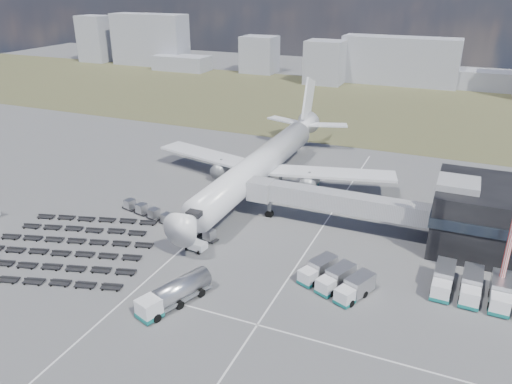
% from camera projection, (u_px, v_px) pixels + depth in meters
% --- Properties ---
extents(ground, '(420.00, 420.00, 0.00)m').
position_uv_depth(ground, '(178.00, 265.00, 73.09)').
color(ground, '#565659').
rests_on(ground, ground).
extents(grass_strip, '(420.00, 90.00, 0.01)m').
position_uv_depth(grass_strip, '(352.00, 105.00, 166.03)').
color(grass_strip, brown).
rests_on(grass_strip, ground).
extents(lane_markings, '(47.12, 110.00, 0.01)m').
position_uv_depth(lane_markings, '(247.00, 269.00, 72.09)').
color(lane_markings, silver).
rests_on(lane_markings, ground).
extents(jet_bridge, '(30.30, 3.80, 7.05)m').
position_uv_depth(jet_bridge, '(324.00, 199.00, 82.60)').
color(jet_bridge, '#939399').
rests_on(jet_bridge, ground).
extents(airliner, '(51.59, 64.53, 17.62)m').
position_uv_depth(airliner, '(263.00, 163.00, 98.36)').
color(airliner, white).
rests_on(airliner, ground).
extents(skyline, '(302.02, 25.43, 24.36)m').
position_uv_depth(skyline, '(415.00, 60.00, 191.31)').
color(skyline, '#9798A4').
rests_on(skyline, ground).
extents(fuel_tanker, '(6.03, 10.81, 3.40)m').
position_uv_depth(fuel_tanker, '(174.00, 293.00, 63.69)').
color(fuel_tanker, white).
rests_on(fuel_tanker, ground).
extents(pushback_tug, '(3.47, 2.22, 1.47)m').
position_uv_depth(pushback_tug, '(196.00, 246.00, 76.94)').
color(pushback_tug, white).
rests_on(pushback_tug, ground).
extents(catering_truck, '(3.53, 7.10, 3.14)m').
position_uv_depth(catering_truck, '(310.00, 182.00, 98.88)').
color(catering_truck, white).
rests_on(catering_truck, ground).
extents(service_trucks_near, '(10.29, 9.20, 2.57)m').
position_uv_depth(service_trucks_near, '(336.00, 279.00, 67.36)').
color(service_trucks_near, white).
rests_on(service_trucks_near, ground).
extents(service_trucks_far, '(13.30, 7.68, 2.90)m').
position_uv_depth(service_trucks_far, '(486.00, 289.00, 64.73)').
color(service_trucks_far, white).
rests_on(service_trucks_far, ground).
extents(uld_row, '(21.90, 7.02, 1.72)m').
position_uv_depth(uld_row, '(167.00, 219.00, 85.01)').
color(uld_row, black).
rests_on(uld_row, ground).
extents(baggage_dollies, '(28.97, 26.73, 0.67)m').
position_uv_depth(baggage_dollies, '(66.00, 247.00, 77.39)').
color(baggage_dollies, black).
rests_on(baggage_dollies, ground).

